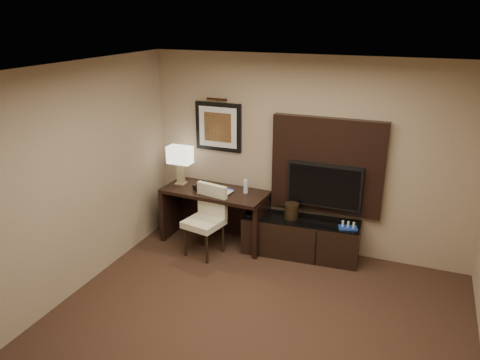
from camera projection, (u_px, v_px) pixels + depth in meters
The scene contains 18 objects.
floor at pixel (237, 356), 4.63m from camera, with size 4.50×5.00×0.01m, color #342017.
ceiling at pixel (237, 79), 3.71m from camera, with size 4.50×5.00×0.01m, color silver.
wall_back at pixel (306, 156), 6.35m from camera, with size 4.50×0.01×2.70m, color tan.
wall_left at pixel (41, 197), 4.96m from camera, with size 0.01×5.00×2.70m, color tan.
desk at pixel (215, 216), 6.80m from camera, with size 1.50×0.64×0.80m, color black.
credenza at pixel (300, 237), 6.44m from camera, with size 1.58×0.44×0.55m, color black.
tv_wall_panel at pixel (327, 166), 6.22m from camera, with size 1.50×0.12×1.30m, color black.
tv at pixel (324, 186), 6.22m from camera, with size 1.00×0.08×0.60m, color black.
artwork at pixel (218, 127), 6.69m from camera, with size 0.70×0.04×0.70m, color black.
picture_light at pixel (217, 99), 6.52m from camera, with size 0.04×0.04×0.30m, color #3F2314.
desk_chair at pixel (204, 222), 6.40m from camera, with size 0.47×0.54×0.97m, color #EEEBC7, non-canonical shape.
table_lamp at pixel (180, 167), 6.83m from camera, with size 0.32×0.19×0.53m, color tan, non-canonical shape.
desk_phone at pixel (202, 186), 6.68m from camera, with size 0.19×0.17×0.09m, color black, non-canonical shape.
blue_folder at pixel (221, 192), 6.58m from camera, with size 0.24×0.32×0.02m, color #1A26AE.
book at pixel (219, 185), 6.54m from camera, with size 0.18×0.02×0.24m, color #C4B39A.
water_bottle at pixel (246, 187), 6.54m from camera, with size 0.06×0.06×0.19m, color silver.
ice_bucket at pixel (292, 211), 6.36m from camera, with size 0.19×0.19×0.21m, color black.
minibar_tray at pixel (348, 226), 6.07m from camera, with size 0.24×0.14×0.09m, color #18399E, non-canonical shape.
Camera 1 is at (1.43, -3.48, 3.21)m, focal length 35.00 mm.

